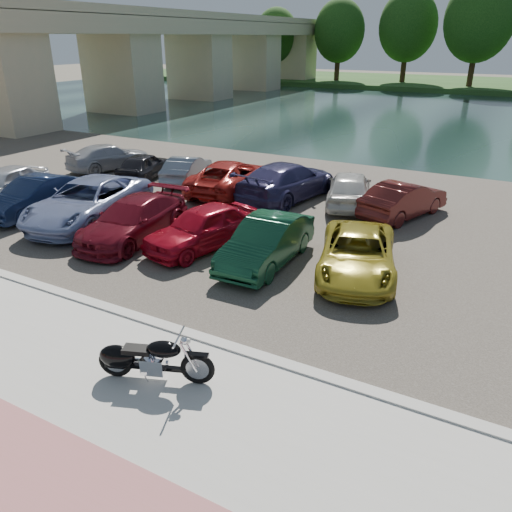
{
  "coord_description": "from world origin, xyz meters",
  "views": [
    {
      "loc": [
        5.08,
        -5.73,
        6.27
      ],
      "look_at": [
        -0.55,
        4.58,
        1.1
      ],
      "focal_mm": 35.0,
      "sensor_mm": 36.0,
      "label": 1
    }
  ],
  "objects": [
    {
      "name": "car_5",
      "position": [
        -1.18,
        6.38,
        0.72
      ],
      "size": [
        1.57,
        4.19,
        1.37
      ],
      "primitive_type": "imported",
      "rotation": [
        0.0,
        0.0,
        0.03
      ],
      "color": "#103E25",
      "rests_on": "parking_lot"
    },
    {
      "name": "car_8",
      "position": [
        -10.86,
        12.32,
        0.65
      ],
      "size": [
        2.21,
        3.84,
        1.23
      ],
      "primitive_type": "imported",
      "rotation": [
        0.0,
        0.0,
        3.36
      ],
      "color": "black",
      "rests_on": "parking_lot"
    },
    {
      "name": "car_3",
      "position": [
        -5.97,
        6.01,
        0.71
      ],
      "size": [
        2.25,
        4.78,
        1.35
      ],
      "primitive_type": "imported",
      "rotation": [
        0.0,
        0.0,
        0.08
      ],
      "color": "maroon",
      "rests_on": "parking_lot"
    },
    {
      "name": "car_12",
      "position": [
        -0.89,
        12.97,
        0.75
      ],
      "size": [
        2.8,
        4.46,
        1.41
      ],
      "primitive_type": "imported",
      "rotation": [
        0.0,
        0.0,
        3.44
      ],
      "color": "silver",
      "rests_on": "parking_lot"
    },
    {
      "name": "car_13",
      "position": [
        1.35,
        12.62,
        0.7
      ],
      "size": [
        2.65,
        4.26,
        1.33
      ],
      "primitive_type": "imported",
      "rotation": [
        0.0,
        0.0,
        2.8
      ],
      "color": "#4B1614",
      "rests_on": "parking_lot"
    },
    {
      "name": "car_2",
      "position": [
        -8.53,
        6.53,
        0.81
      ],
      "size": [
        3.48,
        5.9,
        1.54
      ],
      "primitive_type": "imported",
      "rotation": [
        0.0,
        0.0,
        0.17
      ],
      "color": "#7B88B4",
      "rests_on": "parking_lot"
    },
    {
      "name": "car_1",
      "position": [
        -11.07,
        6.25,
        0.72
      ],
      "size": [
        1.69,
        4.23,
        1.37
      ],
      "primitive_type": "imported",
      "rotation": [
        0.0,
        0.0,
        0.06
      ],
      "color": "#131F3E",
      "rests_on": "parking_lot"
    },
    {
      "name": "ground",
      "position": [
        0.0,
        0.0,
        0.0
      ],
      "size": [
        200.0,
        200.0,
        0.0
      ],
      "primitive_type": "plane",
      "color": "#595447",
      "rests_on": "ground"
    },
    {
      "name": "car_7",
      "position": [
        -13.62,
        12.88,
        0.67
      ],
      "size": [
        3.0,
        4.69,
        1.26
      ],
      "primitive_type": "imported",
      "rotation": [
        0.0,
        0.0,
        2.84
      ],
      "color": "#A0A2A9",
      "rests_on": "parking_lot"
    },
    {
      "name": "far_bank",
      "position": [
        0.0,
        72.0,
        0.3
      ],
      "size": [
        120.0,
        24.0,
        0.6
      ],
      "primitive_type": "cube",
      "color": "#204418",
      "rests_on": "ground"
    },
    {
      "name": "pink_path",
      "position": [
        0.0,
        -2.5,
        0.1
      ],
      "size": [
        60.0,
        2.0,
        0.01
      ],
      "primitive_type": "cube",
      "color": "#AA6160",
      "rests_on": "promenade"
    },
    {
      "name": "car_9",
      "position": [
        -8.64,
        12.71,
        0.65
      ],
      "size": [
        2.24,
        3.92,
        1.22
      ],
      "primitive_type": "imported",
      "rotation": [
        0.0,
        0.0,
        3.41
      ],
      "color": "slate",
      "rests_on": "parking_lot"
    },
    {
      "name": "car_11",
      "position": [
        -3.42,
        12.55,
        0.81
      ],
      "size": [
        2.92,
        5.57,
        1.54
      ],
      "primitive_type": "imported",
      "rotation": [
        0.0,
        0.0,
        2.99
      ],
      "color": "navy",
      "rests_on": "parking_lot"
    },
    {
      "name": "car_4",
      "position": [
        -3.52,
        6.48,
        0.73
      ],
      "size": [
        2.59,
        4.34,
        1.38
      ],
      "primitive_type": "imported",
      "rotation": [
        0.0,
        0.0,
        -0.25
      ],
      "color": "#A40A1C",
      "rests_on": "parking_lot"
    },
    {
      "name": "promenade",
      "position": [
        0.0,
        -1.0,
        0.05
      ],
      "size": [
        60.0,
        6.0,
        0.1
      ],
      "primitive_type": "cube",
      "color": "#B7B5AD",
      "rests_on": "ground"
    },
    {
      "name": "car_10",
      "position": [
        -5.98,
        12.25,
        0.74
      ],
      "size": [
        2.82,
        5.25,
        1.4
      ],
      "primitive_type": "imported",
      "rotation": [
        0.0,
        0.0,
        3.24
      ],
      "color": "#A8211C",
      "rests_on": "parking_lot"
    },
    {
      "name": "car_0",
      "position": [
        -13.49,
        6.73,
        0.74
      ],
      "size": [
        2.27,
        4.33,
        1.41
      ],
      "primitive_type": "imported",
      "rotation": [
        0.0,
        0.0,
        0.15
      ],
      "color": "#B3B7C0",
      "rests_on": "parking_lot"
    },
    {
      "name": "parking_lot",
      "position": [
        0.0,
        11.0,
        0.02
      ],
      "size": [
        60.0,
        18.0,
        0.04
      ],
      "primitive_type": "cube",
      "color": "#3C3831",
      "rests_on": "ground"
    },
    {
      "name": "kerb",
      "position": [
        0.0,
        2.0,
        0.07
      ],
      "size": [
        60.0,
        0.3,
        0.14
      ],
      "primitive_type": "cube",
      "color": "#B7B5AD",
      "rests_on": "ground"
    },
    {
      "name": "river",
      "position": [
        0.0,
        40.0,
        0.0
      ],
      "size": [
        120.0,
        40.0,
        0.0
      ],
      "primitive_type": "cube",
      "color": "#172A29",
      "rests_on": "ground"
    },
    {
      "name": "car_6",
      "position": [
        1.42,
        6.94,
        0.67
      ],
      "size": [
        3.25,
        4.9,
        1.25
      ],
      "primitive_type": "imported",
      "rotation": [
        0.0,
        0.0,
        0.28
      ],
      "color": "#A79726",
      "rests_on": "parking_lot"
    },
    {
      "name": "bridge",
      "position": [
        -28.0,
        41.02,
        5.52
      ],
      "size": [
        7.0,
        56.0,
        8.55
      ],
      "color": "#C8B28B",
      "rests_on": "ground"
    },
    {
      "name": "motorcycle",
      "position": [
        -0.66,
        0.28,
        0.56
      ],
      "size": [
        2.23,
        1.09,
        1.05
      ],
      "rotation": [
        0.0,
        0.0,
        0.36
      ],
      "color": "black",
      "rests_on": "promenade"
    }
  ]
}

